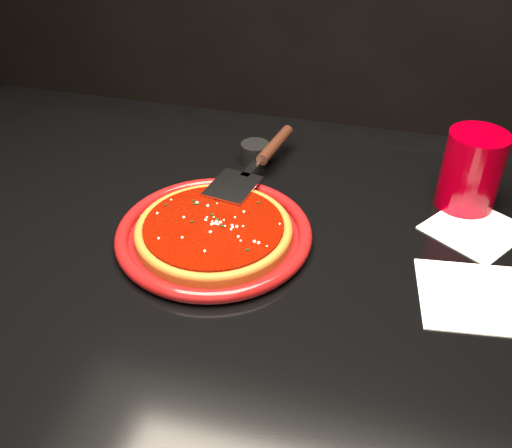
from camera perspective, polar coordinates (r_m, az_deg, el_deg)
The scene contains 12 objects.
table at distance 1.14m, azimuth -0.86°, elevation -18.07°, with size 1.20×0.80×0.75m, color black.
plate at distance 0.89m, azimuth -4.22°, elevation -0.97°, with size 0.31×0.31×0.02m, color maroon.
pizza_crust at distance 0.89m, azimuth -4.23°, elevation -0.79°, with size 0.25×0.25×0.01m, color brown.
pizza_crust_rim at distance 0.89m, azimuth -4.25°, elevation -0.48°, with size 0.25×0.25×0.02m, color brown.
pizza_sauce at distance 0.88m, azimuth -4.26°, elevation -0.25°, with size 0.22×0.22×0.01m, color #750A00.
parmesan_dusting at distance 0.88m, azimuth -4.28°, elevation 0.07°, with size 0.21×0.21×0.01m, color beige, non-canonical shape.
basil_flecks at distance 0.88m, azimuth -4.28°, elevation 0.03°, with size 0.19×0.19×0.00m, color black, non-canonical shape.
pizza_server at distance 1.02m, azimuth 0.09°, elevation 6.21°, with size 0.09×0.31×0.02m, color silver, non-canonical shape.
cup at distance 1.00m, azimuth 20.73°, elevation 4.99°, with size 0.10×0.10×0.13m, color #8D000D.
napkin_a at distance 0.85m, azimuth 20.68°, elevation -6.79°, with size 0.14×0.14×0.00m, color white.
napkin_b at distance 0.98m, azimuth 21.03°, elevation -0.46°, with size 0.13×0.14×0.00m, color white.
ramekin at distance 1.08m, azimuth -0.09°, elevation 7.06°, with size 0.05×0.05×0.04m, color black.
Camera 1 is at (0.18, -0.63, 1.30)m, focal length 40.00 mm.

